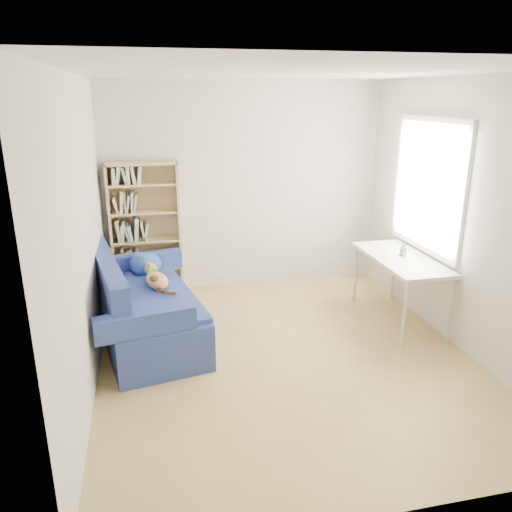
{
  "coord_description": "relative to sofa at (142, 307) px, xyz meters",
  "views": [
    {
      "loc": [
        -1.21,
        -4.16,
        2.42
      ],
      "look_at": [
        -0.16,
        0.57,
        0.85
      ],
      "focal_mm": 35.0,
      "sensor_mm": 36.0,
      "label": 1
    }
  ],
  "objects": [
    {
      "name": "ground",
      "position": [
        1.34,
        -0.69,
        -0.34
      ],
      "size": [
        4.0,
        4.0,
        0.0
      ],
      "primitive_type": "plane",
      "color": "#AC8D4D",
      "rests_on": "ground"
    },
    {
      "name": "bookshelf",
      "position": [
        0.08,
        1.16,
        0.43
      ],
      "size": [
        0.84,
        0.26,
        1.67
      ],
      "color": "tan",
      "rests_on": "ground"
    },
    {
      "name": "room_shell",
      "position": [
        1.44,
        -0.66,
        1.29
      ],
      "size": [
        3.54,
        4.04,
        2.62
      ],
      "color": "silver",
      "rests_on": "ground"
    },
    {
      "name": "pen_cup",
      "position": [
        2.81,
        -0.15,
        0.46
      ],
      "size": [
        0.08,
        0.08,
        0.15
      ],
      "color": "white",
      "rests_on": "desk"
    },
    {
      "name": "desk",
      "position": [
        2.77,
        -0.2,
        0.34
      ],
      "size": [
        0.6,
        1.3,
        0.75
      ],
      "color": "white",
      "rests_on": "ground"
    },
    {
      "name": "sofa",
      "position": [
        0.0,
        0.0,
        0.0
      ],
      "size": [
        1.21,
        2.0,
        0.91
      ],
      "rotation": [
        0.0,
        0.0,
        0.19
      ],
      "color": "navy",
      "rests_on": "ground"
    }
  ]
}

